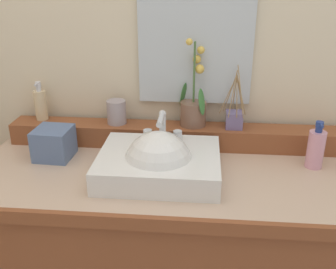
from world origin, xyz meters
name	(u,v)px	position (x,y,z in m)	size (l,w,h in m)	color
wall_back	(182,44)	(0.00, 0.40, 1.22)	(3.31, 0.20, 2.44)	beige
vanity_cabinet	(173,265)	(0.00, 0.00, 0.43)	(1.42, 0.59, 0.85)	brown
back_ledge	(178,135)	(0.00, 0.22, 0.89)	(1.34, 0.11, 0.08)	brown
sink_basin	(159,164)	(-0.05, -0.04, 0.89)	(0.41, 0.34, 0.27)	white
potted_plant	(194,107)	(0.06, 0.24, 1.01)	(0.11, 0.12, 0.34)	brown
soap_dispenser	(41,104)	(-0.56, 0.24, 1.00)	(0.05, 0.05, 0.16)	beige
tumbler_cup	(117,112)	(-0.25, 0.23, 0.98)	(0.08, 0.08, 0.09)	#9C9094
reed_diffuser	(234,118)	(0.22, 0.22, 0.97)	(0.10, 0.09, 0.25)	slate
lotion_bottle	(316,148)	(0.50, 0.08, 0.92)	(0.06, 0.06, 0.17)	pink
tissue_box	(54,143)	(-0.45, 0.07, 0.90)	(0.13, 0.13, 0.12)	slate
mirror	(196,19)	(0.06, 0.28, 1.33)	(0.44, 0.02, 0.64)	silver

